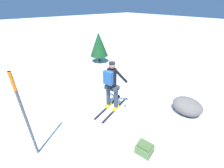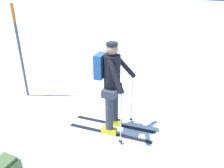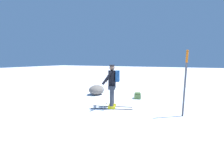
# 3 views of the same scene
# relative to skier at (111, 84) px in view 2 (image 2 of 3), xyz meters

# --- Properties ---
(ground_plane) EXTENTS (80.00, 80.00, 0.00)m
(ground_plane) POSITION_rel_skier_xyz_m (0.61, 0.36, -1.02)
(ground_plane) COLOR white
(skier) EXTENTS (0.99, 1.75, 1.79)m
(skier) POSITION_rel_skier_xyz_m (0.00, 0.00, 0.00)
(skier) COLOR black
(skier) RESTS_ON ground_plane
(trail_marker) EXTENTS (0.07, 0.07, 2.31)m
(trail_marker) POSITION_rel_skier_xyz_m (0.19, -2.66, 0.32)
(trail_marker) COLOR #4C4C51
(trail_marker) RESTS_ON ground_plane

